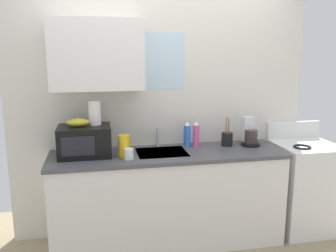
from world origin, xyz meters
name	(u,v)px	position (x,y,z in m)	size (l,w,h in m)	color
kitchen_wall_assembly	(151,100)	(-0.11, 0.31, 1.35)	(2.94, 0.42, 2.50)	silver
counter_unit	(168,197)	(0.00, 0.00, 0.46)	(2.17, 0.63, 0.90)	white
sink_faucet	(158,137)	(-0.06, 0.24, 0.99)	(0.03, 0.03, 0.18)	#B2B5BA
stove_range	(304,186)	(1.43, 0.00, 0.46)	(0.60, 0.60, 1.08)	white
microwave	(85,141)	(-0.75, 0.05, 1.04)	(0.46, 0.35, 0.27)	black
banana_bunch	(78,122)	(-0.80, 0.05, 1.20)	(0.20, 0.11, 0.07)	gold
paper_towel_roll	(95,113)	(-0.65, 0.10, 1.28)	(0.11, 0.11, 0.22)	white
coffee_maker	(249,135)	(0.85, 0.11, 1.00)	(0.19, 0.21, 0.28)	black
dish_soap_bottle_blue	(187,135)	(0.22, 0.17, 1.02)	(0.07, 0.07, 0.25)	blue
dish_soap_bottle_pink	(196,135)	(0.31, 0.16, 1.02)	(0.07, 0.07, 0.25)	#E55999
cereal_canister	(124,146)	(-0.41, -0.05, 1.00)	(0.10, 0.10, 0.19)	gold
mug_white	(129,154)	(-0.38, -0.14, 0.95)	(0.08, 0.08, 0.10)	white
utensil_crock	(227,139)	(0.62, 0.12, 0.97)	(0.11, 0.11, 0.29)	black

